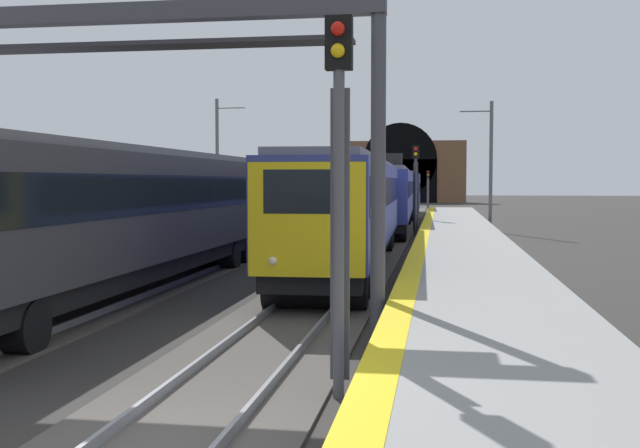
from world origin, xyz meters
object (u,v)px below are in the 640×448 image
Objects in this scene: catenary_mast_far at (218,162)px; train_main_approaching at (388,195)px; railway_signal_near at (339,178)px; railway_signal_far at (428,186)px; railway_signal_mid at (416,183)px; catenary_mast_near at (490,165)px; overhead_signal_gantry at (139,82)px; train_adjacent_platform at (281,196)px.

train_main_approaching is at bearing -99.21° from catenary_mast_far.
railway_signal_far is at bearing -180.00° from railway_signal_near.
railway_signal_mid is at bearing -180.00° from railway_signal_near.
railway_signal_near is (-35.98, -1.74, 0.93)m from train_main_approaching.
railway_signal_near is 36.88m from catenary_mast_near.
catenary_mast_near is at bearing 173.16° from railway_signal_near.
railway_signal_mid is 5.52m from catenary_mast_near.
catenary_mast_far reaches higher than overhead_signal_gantry.
catenary_mast_near is at bearing -93.94° from catenary_mast_far.
catenary_mast_near is at bearing 125.98° from railway_signal_mid.
railway_signal_mid reaches higher than railway_signal_far.
train_main_approaching is 36.03m from railway_signal_near.
railway_signal_far is (48.51, -6.93, 0.27)m from train_adjacent_platform.
catenary_mast_far is (34.45, 8.72, -0.69)m from overhead_signal_gantry.
overhead_signal_gantry is (3.37, 4.33, 1.87)m from railway_signal_near.
train_adjacent_platform is at bearing -145.61° from catenary_mast_far.
catenary_mast_near is (0.63, -6.13, 1.83)m from train_main_approaching.
train_main_approaching is at bearing 143.98° from train_adjacent_platform.
railway_signal_far is 0.54× the size of catenary_mast_near.
catenary_mast_far reaches higher than railway_signal_near.
railway_signal_near is 1.26× the size of railway_signal_far.
train_adjacent_platform is at bearing 5.81° from overhead_signal_gantry.
overhead_signal_gantry is 35.54m from catenary_mast_far.
overhead_signal_gantry reaches higher than railway_signal_near.
overhead_signal_gantry is at bearing -8.20° from railway_signal_mid.
railway_signal_near is at bearing 0.00° from railway_signal_mid.
train_adjacent_platform is 7.64× the size of catenary_mast_near.
train_adjacent_platform is at bearing -56.59° from railway_signal_mid.
railway_signal_near is 0.68× the size of catenary_mast_near.
train_main_approaching is 3.19m from railway_signal_mid.
railway_signal_near reaches higher than railway_signal_far.
overhead_signal_gantry is at bearing -165.79° from catenary_mast_far.
overhead_signal_gantry is at bearing 5.86° from train_adjacent_platform.
railway_signal_far is (43.94, 0.00, -0.45)m from railway_signal_mid.
train_adjacent_platform is 49.00m from railway_signal_far.
catenary_mast_near is (-40.75, -4.39, 1.50)m from railway_signal_far.
train_main_approaching is at bearing -177.23° from railway_signal_near.
railway_signal_near is 5.80m from overhead_signal_gantry.
catenary_mast_far is (-39.55, 13.06, 1.77)m from railway_signal_far.
catenary_mast_far is at bearing -100.57° from train_main_approaching.
railway_signal_far is (41.39, -1.74, 0.34)m from train_main_approaching.
train_main_approaching is 11.66m from catenary_mast_far.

